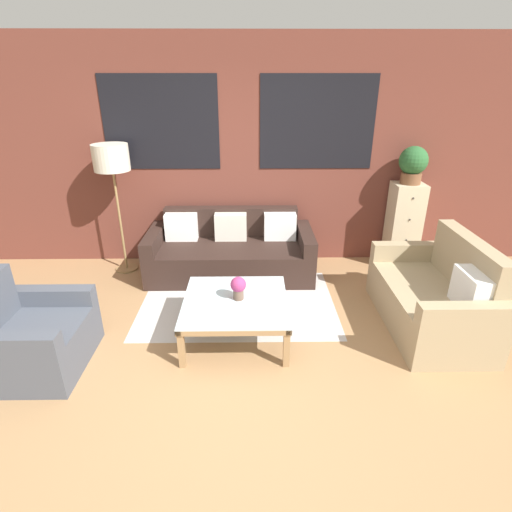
{
  "coord_description": "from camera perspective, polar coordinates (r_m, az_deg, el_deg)",
  "views": [
    {
      "loc": [
        0.13,
        -2.68,
        2.29
      ],
      "look_at": [
        0.19,
        1.23,
        0.55
      ],
      "focal_mm": 28.0,
      "sensor_mm": 36.0,
      "label": 1
    }
  ],
  "objects": [
    {
      "name": "settee_vintage",
      "position": [
        4.34,
        24.15,
        -5.48
      ],
      "size": [
        0.8,
        1.46,
        0.92
      ],
      "color": "tan",
      "rests_on": "ground_plane"
    },
    {
      "name": "armchair_corner",
      "position": [
        3.95,
        -29.47,
        -10.14
      ],
      "size": [
        0.8,
        0.87,
        0.84
      ],
      "color": "#474C56",
      "rests_on": "ground_plane"
    },
    {
      "name": "coffee_table",
      "position": [
        3.79,
        -2.96,
        -7.01
      ],
      "size": [
        0.97,
        0.97,
        0.4
      ],
      "color": "silver",
      "rests_on": "ground_plane"
    },
    {
      "name": "ground_plane",
      "position": [
        3.53,
        -2.86,
        -16.55
      ],
      "size": [
        16.0,
        16.0,
        0.0
      ],
      "primitive_type": "plane",
      "color": "#9E754C"
    },
    {
      "name": "flower_vase",
      "position": [
        3.72,
        -2.54,
        -4.41
      ],
      "size": [
        0.15,
        0.15,
        0.23
      ],
      "color": "brown",
      "rests_on": "coffee_table"
    },
    {
      "name": "potted_plant",
      "position": [
        5.34,
        21.52,
        12.19
      ],
      "size": [
        0.34,
        0.34,
        0.46
      ],
      "color": "brown",
      "rests_on": "drawer_cabinet"
    },
    {
      "name": "couch_dark",
      "position": [
        5.06,
        -3.62,
        0.57
      ],
      "size": [
        2.03,
        0.88,
        0.78
      ],
      "color": "black",
      "rests_on": "ground_plane"
    },
    {
      "name": "drawer_cabinet",
      "position": [
        5.53,
        20.28,
        4.13
      ],
      "size": [
        0.38,
        0.36,
        1.1
      ],
      "color": "#C6B793",
      "rests_on": "ground_plane"
    },
    {
      "name": "wall_back_brick",
      "position": [
        5.19,
        -2.3,
        14.2
      ],
      "size": [
        8.4,
        0.09,
        2.8
      ],
      "color": "brown",
      "rests_on": "ground_plane"
    },
    {
      "name": "rug",
      "position": [
        4.49,
        -2.6,
        -6.67
      ],
      "size": [
        2.13,
        1.46,
        0.0
      ],
      "color": "#BCB7B2",
      "rests_on": "ground_plane"
    },
    {
      "name": "floor_lamp",
      "position": [
        5.1,
        -19.93,
        12.49
      ],
      "size": [
        0.42,
        0.42,
        1.6
      ],
      "color": "olive",
      "rests_on": "ground_plane"
    }
  ]
}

